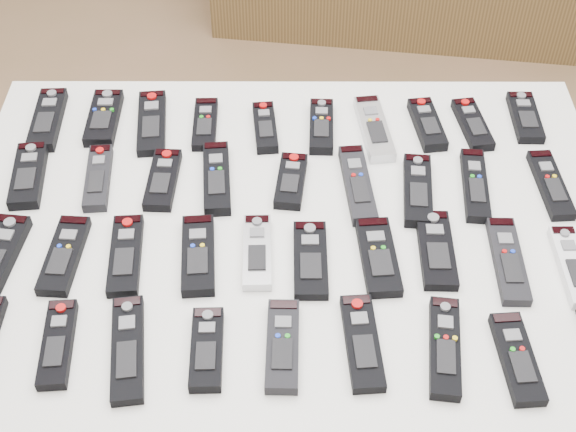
{
  "coord_description": "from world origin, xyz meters",
  "views": [
    {
      "loc": [
        -0.15,
        -1.12,
        1.88
      ],
      "look_at": [
        -0.15,
        -0.09,
        0.8
      ],
      "focal_mm": 50.0,
      "sensor_mm": 36.0,
      "label": 1
    }
  ],
  "objects_px": {
    "remote_8": "(472,124)",
    "remote_21": "(126,255)",
    "remote_24": "(310,260)",
    "remote_34": "(362,342)",
    "remote_33": "(283,346)",
    "remote_36": "(517,358)",
    "remote_35": "(445,347)",
    "remote_14": "(291,181)",
    "remote_25": "(378,257)",
    "remote_5": "(321,126)",
    "remote_31": "(128,349)",
    "remote_6": "(374,129)",
    "remote_26": "(436,250)",
    "remote_9": "(525,117)",
    "remote_0": "(48,119)",
    "remote_4": "(265,127)",
    "table": "(288,244)",
    "remote_23": "(257,252)",
    "remote_28": "(573,266)",
    "remote_22": "(198,255)",
    "remote_15": "(357,184)",
    "remote_11": "(98,178)",
    "remote_18": "(551,185)",
    "remote_16": "(418,190)",
    "remote_30": "(58,344)",
    "remote_20": "(64,255)",
    "remote_7": "(427,124)",
    "remote_32": "(207,349)",
    "remote_3": "(205,124)",
    "remote_17": "(475,185)",
    "remote_1": "(104,118)",
    "remote_2": "(152,123)",
    "remote_27": "(508,260)",
    "remote_12": "(163,180)",
    "remote_10": "(28,175)"
  },
  "relations": [
    {
      "from": "remote_33",
      "to": "remote_24",
      "type": "bearing_deg",
      "value": 76.37
    },
    {
      "from": "remote_8",
      "to": "remote_21",
      "type": "relative_size",
      "value": 0.86
    },
    {
      "from": "remote_25",
      "to": "remote_33",
      "type": "relative_size",
      "value": 1.01
    },
    {
      "from": "remote_6",
      "to": "remote_26",
      "type": "distance_m",
      "value": 0.35
    },
    {
      "from": "remote_4",
      "to": "remote_9",
      "type": "height_order",
      "value": "remote_4"
    },
    {
      "from": "table",
      "to": "remote_5",
      "type": "xyz_separation_m",
      "value": [
        0.07,
        0.27,
        0.07
      ]
    },
    {
      "from": "remote_10",
      "to": "remote_35",
      "type": "xyz_separation_m",
      "value": [
        0.77,
        -0.4,
        -0.0
      ]
    },
    {
      "from": "remote_3",
      "to": "remote_6",
      "type": "relative_size",
      "value": 0.81
    },
    {
      "from": "remote_9",
      "to": "remote_0",
      "type": "bearing_deg",
      "value": -178.58
    },
    {
      "from": "remote_33",
      "to": "remote_36",
      "type": "relative_size",
      "value": 1.02
    },
    {
      "from": "remote_35",
      "to": "remote_36",
      "type": "bearing_deg",
      "value": -3.37
    },
    {
      "from": "remote_11",
      "to": "remote_18",
      "type": "height_order",
      "value": "remote_11"
    },
    {
      "from": "remote_0",
      "to": "remote_21",
      "type": "distance_m",
      "value": 0.44
    },
    {
      "from": "remote_4",
      "to": "remote_7",
      "type": "bearing_deg",
      "value": -3.85
    },
    {
      "from": "remote_35",
      "to": "remote_1",
      "type": "bearing_deg",
      "value": 144.85
    },
    {
      "from": "remote_16",
      "to": "remote_0",
      "type": "bearing_deg",
      "value": 169.55
    },
    {
      "from": "remote_1",
      "to": "remote_12",
      "type": "distance_m",
      "value": 0.24
    },
    {
      "from": "remote_16",
      "to": "remote_20",
      "type": "distance_m",
      "value": 0.67
    },
    {
      "from": "remote_32",
      "to": "remote_10",
      "type": "bearing_deg",
      "value": 131.37
    },
    {
      "from": "remote_4",
      "to": "remote_27",
      "type": "height_order",
      "value": "remote_4"
    },
    {
      "from": "table",
      "to": "remote_0",
      "type": "distance_m",
      "value": 0.59
    },
    {
      "from": "remote_25",
      "to": "remote_30",
      "type": "xyz_separation_m",
      "value": [
        -0.54,
        -0.19,
        -0.0
      ]
    },
    {
      "from": "remote_27",
      "to": "remote_5",
      "type": "bearing_deg",
      "value": 132.31
    },
    {
      "from": "remote_32",
      "to": "remote_30",
      "type": "bearing_deg",
      "value": 175.87
    },
    {
      "from": "remote_12",
      "to": "remote_22",
      "type": "bearing_deg",
      "value": -64.12
    },
    {
      "from": "table",
      "to": "remote_1",
      "type": "relative_size",
      "value": 7.47
    },
    {
      "from": "remote_30",
      "to": "remote_17",
      "type": "bearing_deg",
      "value": 22.64
    },
    {
      "from": "remote_22",
      "to": "remote_34",
      "type": "xyz_separation_m",
      "value": [
        0.28,
        -0.19,
        -0.0
      ]
    },
    {
      "from": "remote_33",
      "to": "remote_36",
      "type": "height_order",
      "value": "remote_33"
    },
    {
      "from": "remote_15",
      "to": "remote_26",
      "type": "relative_size",
      "value": 1.14
    },
    {
      "from": "remote_8",
      "to": "remote_16",
      "type": "height_order",
      "value": "remote_16"
    },
    {
      "from": "remote_10",
      "to": "remote_30",
      "type": "bearing_deg",
      "value": -76.72
    },
    {
      "from": "remote_5",
      "to": "remote_31",
      "type": "bearing_deg",
      "value": -118.59
    },
    {
      "from": "remote_27",
      "to": "remote_30",
      "type": "xyz_separation_m",
      "value": [
        -0.77,
        -0.18,
        0.0
      ]
    },
    {
      "from": "table",
      "to": "remote_20",
      "type": "xyz_separation_m",
      "value": [
        -0.4,
        -0.09,
        0.07
      ]
    },
    {
      "from": "remote_24",
      "to": "remote_34",
      "type": "xyz_separation_m",
      "value": [
        0.08,
        -0.18,
        0.0
      ]
    },
    {
      "from": "remote_6",
      "to": "remote_15",
      "type": "distance_m",
      "value": 0.17
    },
    {
      "from": "remote_28",
      "to": "remote_33",
      "type": "xyz_separation_m",
      "value": [
        -0.51,
        -0.17,
        0.0
      ]
    },
    {
      "from": "remote_2",
      "to": "remote_17",
      "type": "distance_m",
      "value": 0.68
    },
    {
      "from": "remote_3",
      "to": "remote_21",
      "type": "height_order",
      "value": "remote_21"
    },
    {
      "from": "remote_30",
      "to": "remote_33",
      "type": "bearing_deg",
      "value": -4.63
    },
    {
      "from": "remote_14",
      "to": "remote_25",
      "type": "bearing_deg",
      "value": -44.94
    },
    {
      "from": "remote_34",
      "to": "remote_12",
      "type": "bearing_deg",
      "value": 129.71
    },
    {
      "from": "remote_2",
      "to": "remote_31",
      "type": "xyz_separation_m",
      "value": [
        0.03,
        -0.57,
        0.0
      ]
    },
    {
      "from": "remote_6",
      "to": "remote_33",
      "type": "height_order",
      "value": "same"
    },
    {
      "from": "remote_22",
      "to": "remote_5",
      "type": "bearing_deg",
      "value": 52.86
    },
    {
      "from": "remote_21",
      "to": "remote_35",
      "type": "distance_m",
      "value": 0.58
    },
    {
      "from": "remote_7",
      "to": "remote_9",
      "type": "xyz_separation_m",
      "value": [
        0.21,
        0.03,
        -0.0
      ]
    },
    {
      "from": "remote_23",
      "to": "remote_35",
      "type": "relative_size",
      "value": 0.88
    },
    {
      "from": "remote_1",
      "to": "remote_2",
      "type": "bearing_deg",
      "value": -8.15
    }
  ]
}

